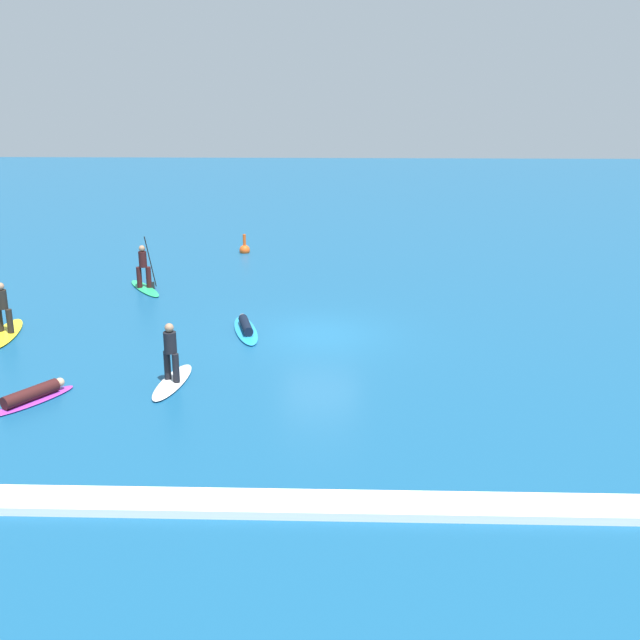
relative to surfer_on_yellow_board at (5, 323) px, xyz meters
The scene contains 8 objects.
ground_plane 10.51m from the surfer_on_yellow_board, ahead, with size 120.00×120.00×0.00m, color navy.
surfer_on_yellow_board is the anchor object (origin of this frame).
surfer_on_white_board 7.68m from the surfer_on_yellow_board, 32.39° to the right, with size 0.98×2.81×1.78m.
surfer_on_purple_board 6.28m from the surfer_on_yellow_board, 60.69° to the right, with size 1.87×2.43×0.43m.
surfer_on_green_board 6.69m from the surfer_on_yellow_board, 61.42° to the left, with size 2.10×2.85×2.22m.
surfer_on_blue_board 8.00m from the surfer_on_yellow_board, ahead, with size 1.46×3.26×0.41m.
marker_buoy 14.35m from the surfer_on_yellow_board, 63.43° to the left, with size 0.52×0.52×1.05m.
wave_crest 14.86m from the surfer_on_yellow_board, 45.04° to the right, with size 23.15×0.90×0.18m, color white.
Camera 1 is at (0.71, -24.18, 8.16)m, focal length 42.75 mm.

